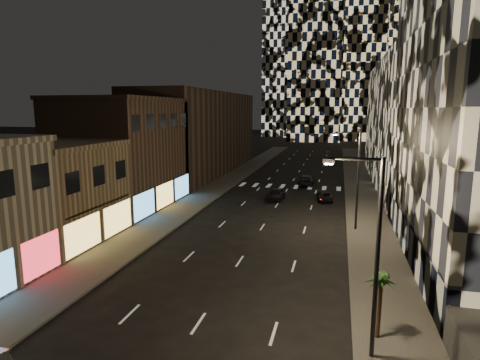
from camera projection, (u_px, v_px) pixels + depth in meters
The scene contains 16 objects.
sidewalk_left at pixel (223, 183), 60.69m from camera, with size 4.00×120.00×0.15m, color #47443F.
sidewalk_right at pixel (361, 189), 55.96m from camera, with size 4.00×120.00×0.15m, color #47443F.
curb_left at pixel (237, 184), 60.20m from camera, with size 0.20×120.00×0.15m, color #4C4C47.
curb_right at pixel (345, 189), 56.46m from camera, with size 0.20×120.00×0.15m, color #4C4C47.
retail_tan at pixel (48, 194), 33.94m from camera, with size 10.00×10.00×8.00m, color #8B7353.
retail_brown at pixel (123, 155), 45.54m from camera, with size 10.00×15.00×12.00m, color #4A362A.
retail_filler_left at pixel (201, 133), 70.70m from camera, with size 10.00×40.00×14.00m, color #4A362A.
midrise_base at pixel (409, 236), 30.79m from camera, with size 0.60×25.00×3.00m, color #383838.
midrise_filler_right at pixel (433, 124), 58.73m from camera, with size 16.00×40.00×18.00m, color #232326.
tower_center_low at pixel (319, 1), 136.57m from camera, with size 18.00×18.00×95.00m, color black.
streetlight_near at pixel (372, 245), 17.20m from camera, with size 2.55×0.25×9.00m.
streetlight_far at pixel (355, 173), 36.31m from camera, with size 2.55×0.25×9.00m.
car_dark_midlane at pixel (276, 194), 49.57m from camera, with size 1.71×4.26×1.45m, color black.
car_dark_oncoming at pixel (306, 180), 59.15m from camera, with size 2.11×5.19×1.51m, color black.
car_dark_rightlane at pixel (325, 197), 49.02m from camera, with size 1.77×3.84×1.07m, color black.
palm_tree at pixel (381, 284), 19.07m from camera, with size 1.70×1.68×3.33m.
Camera 1 is at (6.79, -7.33, 11.10)m, focal length 30.00 mm.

